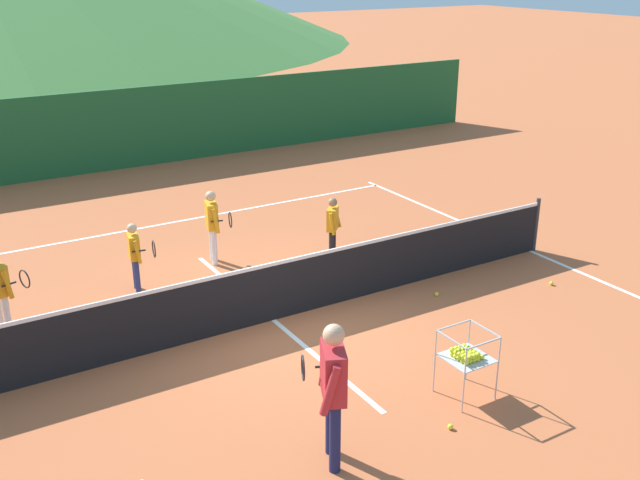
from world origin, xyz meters
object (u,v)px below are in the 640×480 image
Objects in this scene: tennis_net at (273,291)px; student_1 at (135,251)px; instructor at (332,382)px; student_3 at (333,223)px; ball_cart at (466,355)px; student_2 at (213,220)px; tennis_ball_3 at (551,283)px; tennis_ball_1 at (450,427)px; tennis_ball_5 at (437,294)px.

student_1 is (-1.45, 2.15, 0.23)m from tennis_net.
instructor is 1.42× the size of student_3.
instructor reaches higher than tennis_net.
student_1 is 3.59m from student_3.
student_3 reaches higher than ball_cart.
student_2 is 20.25× the size of tennis_ball_3.
student_2 is at bearing 138.91° from tennis_ball_3.
student_2 is at bearing 92.91° from tennis_ball_1.
student_1 is 7.13m from tennis_ball_3.
instructor is at bearing -107.12° from tennis_net.
tennis_ball_3 is (5.78, 2.07, -1.00)m from instructor.
tennis_ball_1 is at bearing -87.09° from student_2.
tennis_ball_5 is (3.79, 2.75, -1.00)m from instructor.
tennis_net is 2.60m from student_1.
tennis_ball_5 is (4.19, -2.80, -0.69)m from student_1.
student_3 is (1.94, -1.04, -0.10)m from student_2.
student_1 is at bearing 115.78° from ball_cart.
tennis_net is 8.32× the size of student_2.
student_2 reaches higher than tennis_ball_5.
ball_cart reaches higher than tennis_ball_5.
student_2 is 4.26m from tennis_ball_5.
tennis_ball_5 is (2.75, -0.65, -0.47)m from tennis_net.
tennis_net is 168.53× the size of tennis_ball_1.
instructor is 25.26× the size of tennis_ball_3.
instructor is at bearing -101.36° from student_2.
tennis_ball_1 is at bearing -107.15° from student_3.
instructor is 1.84m from tennis_ball_1.
instructor is at bearing 171.38° from tennis_ball_1.
tennis_ball_3 is at bearing -41.09° from student_2.
student_2 reaches higher than student_1.
ball_cart is 0.97m from tennis_ball_1.
ball_cart is at bearing 37.37° from tennis_ball_1.
tennis_net is 2.86m from tennis_ball_5.
tennis_ball_1 is at bearing -82.36° from tennis_net.
instructor is at bearing -85.85° from student_1.
student_1 is 1.35× the size of ball_cart.
instructor is at bearing -160.32° from tennis_ball_3.
student_1 is 1.00× the size of student_3.
student_3 is at bearing 78.23° from ball_cart.
tennis_net is at bearing -93.62° from student_2.
tennis_net is 4.94m from tennis_ball_3.
student_3 is 4.00m from tennis_ball_3.
student_1 is 17.79× the size of tennis_ball_3.
student_2 is 20.25× the size of tennis_ball_1.
student_3 is at bearing 37.43° from tennis_net.
tennis_ball_5 is (1.63, 2.51, -0.56)m from ball_cart.
student_3 is 2.45m from tennis_ball_5.
tennis_ball_3 is (4.24, 2.30, 0.00)m from tennis_ball_1.
instructor is at bearing -144.04° from tennis_ball_5.
ball_cart reaches higher than tennis_ball_1.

